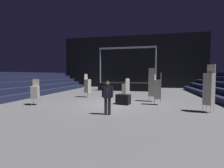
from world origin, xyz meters
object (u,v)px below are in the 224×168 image
object	(u,v)px
chair_stack_front_left	(126,89)
stage_riser	(128,86)
chair_stack_front_right	(152,85)
chair_stack_mid_right	(158,89)
man_with_tie	(108,95)
chair_stack_mid_left	(35,92)
chair_stack_rear_left	(88,86)
chair_stack_mid_centre	(209,88)
equipment_road_case	(123,99)

from	to	relation	value
chair_stack_front_left	stage_riser	bearing A→B (deg)	41.94
chair_stack_front_right	chair_stack_mid_right	size ratio (longest dim) A/B	1.16
man_with_tie	stage_riser	bearing A→B (deg)	-100.01
chair_stack_mid_left	chair_stack_rear_left	distance (m)	4.73
chair_stack_front_right	chair_stack_mid_centre	size ratio (longest dim) A/B	0.97
chair_stack_mid_right	chair_stack_mid_left	bearing A→B (deg)	106.10
stage_riser	chair_stack_front_left	bearing A→B (deg)	-84.66
chair_stack_mid_centre	chair_stack_mid_left	bearing A→B (deg)	42.97
man_with_tie	equipment_road_case	world-z (taller)	man_with_tie
stage_riser	equipment_road_case	world-z (taller)	stage_riser
stage_riser	equipment_road_case	distance (m)	10.48
chair_stack_front_left	chair_stack_front_right	xyz separation A→B (m)	(2.02, -0.37, 0.38)
chair_stack_rear_left	chair_stack_front_left	bearing A→B (deg)	96.35
chair_stack_mid_right	chair_stack_mid_centre	size ratio (longest dim) A/B	0.83
chair_stack_rear_left	chair_stack_front_right	bearing A→B (deg)	97.06
chair_stack_rear_left	chair_stack_mid_right	bearing A→B (deg)	85.82
chair_stack_mid_right	chair_stack_front_left	bearing A→B (deg)	57.56
equipment_road_case	chair_stack_front_left	bearing A→B (deg)	92.60
stage_riser	chair_stack_mid_left	xyz separation A→B (m)	(-4.80, -11.90, 0.31)
chair_stack_mid_centre	chair_stack_rear_left	xyz separation A→B (m)	(-8.41, 4.16, -0.25)
chair_stack_mid_left	chair_stack_front_left	bearing A→B (deg)	-166.35
chair_stack_rear_left	man_with_tie	bearing A→B (deg)	48.12
chair_stack_mid_centre	equipment_road_case	distance (m)	5.07
stage_riser	chair_stack_front_left	size ratio (longest dim) A/B	4.23
man_with_tie	chair_stack_mid_right	xyz separation A→B (m)	(2.62, 3.32, 0.09)
stage_riser	chair_stack_rear_left	distance (m)	8.13
chair_stack_front_left	chair_stack_front_right	world-z (taller)	chair_stack_front_right
chair_stack_mid_left	equipment_road_case	distance (m)	5.88
chair_stack_front_left	equipment_road_case	distance (m)	2.09
chair_stack_rear_left	chair_stack_mid_left	bearing A→B (deg)	-7.03
chair_stack_mid_left	chair_stack_mid_centre	world-z (taller)	chair_stack_mid_centre
chair_stack_front_right	chair_stack_mid_left	size ratio (longest dim) A/B	1.45
equipment_road_case	stage_riser	bearing A→B (deg)	94.81
chair_stack_mid_right	chair_stack_rear_left	world-z (taller)	chair_stack_mid_right
chair_stack_front_left	chair_stack_mid_right	distance (m)	2.93
chair_stack_mid_left	chair_stack_rear_left	world-z (taller)	chair_stack_rear_left
chair_stack_front_right	equipment_road_case	xyz separation A→B (m)	(-1.92, -1.65, -0.90)
chair_stack_mid_centre	chair_stack_rear_left	distance (m)	9.38
chair_stack_front_right	chair_stack_mid_centre	world-z (taller)	chair_stack_mid_centre
chair_stack_front_left	chair_stack_rear_left	bearing A→B (deg)	114.15
stage_riser	chair_stack_front_left	distance (m)	8.46
chair_stack_front_left	chair_stack_mid_centre	bearing A→B (deg)	-88.05
chair_stack_mid_left	equipment_road_case	world-z (taller)	chair_stack_mid_left
stage_riser	chair_stack_mid_centre	xyz separation A→B (m)	(5.67, -11.80, 0.73)
stage_riser	chair_stack_front_right	distance (m)	9.25
chair_stack_rear_left	equipment_road_case	distance (m)	4.62
chair_stack_mid_right	chair_stack_mid_centre	xyz separation A→B (m)	(2.53, -1.66, 0.21)
chair_stack_mid_centre	stage_riser	bearing A→B (deg)	-21.90
chair_stack_mid_left	chair_stack_mid_centre	distance (m)	10.48
equipment_road_case	chair_stack_mid_right	bearing A→B (deg)	7.70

